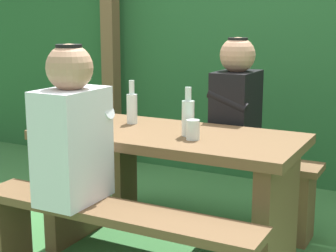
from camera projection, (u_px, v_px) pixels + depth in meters
hedge_backdrop at (279, 44)px, 4.41m from camera, size 6.40×0.96×2.15m
pergola_post_left at (111, 55)px, 4.48m from camera, size 0.12×0.12×1.95m
picnic_table at (168, 173)px, 2.77m from camera, size 1.40×0.64×0.70m
bench_near at (113, 236)px, 2.33m from camera, size 1.40×0.24×0.46m
bench_far at (207, 173)px, 3.27m from camera, size 1.40×0.24×0.46m
person_white_shirt at (72, 130)px, 2.34m from camera, size 0.25×0.35×0.72m
person_black_coat at (236, 103)px, 3.09m from camera, size 0.25×0.35×0.72m
drinking_glass at (193, 130)px, 2.55m from camera, size 0.07×0.07×0.10m
bottle_left at (188, 116)px, 2.62m from camera, size 0.06×0.06×0.25m
bottle_right at (132, 107)px, 2.93m from camera, size 0.06×0.06×0.25m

